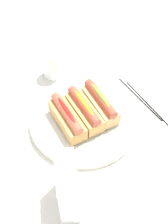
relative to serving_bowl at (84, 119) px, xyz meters
name	(u,v)px	position (x,y,z in m)	size (l,w,h in m)	color
ground_plane	(81,125)	(-0.01, 0.01, -0.01)	(2.40, 2.40, 0.00)	silver
serving_bowl	(84,119)	(0.00, 0.00, 0.00)	(0.32, 0.32, 0.03)	silver
hotdog_front	(100,103)	(0.01, -0.05, 0.04)	(0.15, 0.06, 0.06)	#DBB270
hotdog_back	(84,110)	(0.00, 0.00, 0.04)	(0.15, 0.06, 0.06)	tan
hotdog_side	(67,118)	(-0.01, 0.05, 0.04)	(0.15, 0.06, 0.06)	tan
water_glass	(53,65)	(0.24, 0.01, 0.03)	(0.07, 0.07, 0.09)	white
napkin_box	(67,187)	(-0.21, 0.13, 0.06)	(0.11, 0.04, 0.15)	white
chopstick_near	(139,98)	(0.02, -0.20, -0.01)	(0.01, 0.01, 0.22)	black
chopstick_far	(147,103)	(-0.01, -0.21, -0.01)	(0.01, 0.01, 0.22)	black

